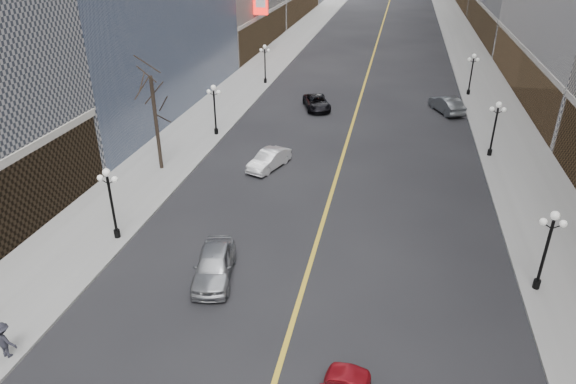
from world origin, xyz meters
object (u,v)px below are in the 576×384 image
at_px(streetlamp_east_1, 548,243).
at_px(streetlamp_east_3, 472,70).
at_px(streetlamp_west_3, 265,60).
at_px(car_nb_near, 214,265).
at_px(streetlamp_west_1, 111,197).
at_px(car_nb_mid, 269,160).
at_px(car_nb_far, 317,103).
at_px(streetlamp_east_2, 495,123).
at_px(streetlamp_west_2, 214,105).
at_px(car_sb_far, 447,105).

relative_size(streetlamp_east_1, streetlamp_east_3, 1.00).
relative_size(streetlamp_east_1, streetlamp_west_3, 1.00).
bearing_deg(car_nb_near, streetlamp_east_1, -2.79).
height_order(streetlamp_east_1, streetlamp_west_1, same).
bearing_deg(car_nb_mid, streetlamp_west_1, -98.90).
bearing_deg(streetlamp_east_3, car_nb_far, -152.08).
xyz_separation_m(streetlamp_east_2, streetlamp_west_3, (-23.60, 18.00, 0.00)).
xyz_separation_m(streetlamp_east_1, streetlamp_west_2, (-23.60, 18.00, 0.00)).
distance_m(car_nb_mid, car_nb_far, 15.60).
bearing_deg(streetlamp_east_1, streetlamp_east_2, 90.00).
distance_m(streetlamp_east_2, car_nb_mid, 18.32).
distance_m(streetlamp_east_3, streetlamp_west_2, 29.68).
relative_size(car_nb_near, car_nb_mid, 1.12).
relative_size(streetlamp_west_1, car_sb_far, 0.91).
bearing_deg(streetlamp_west_2, car_sb_far, 28.39).
xyz_separation_m(streetlamp_east_3, car_nb_near, (-16.59, -38.43, -2.07)).
xyz_separation_m(streetlamp_east_1, car_nb_far, (-15.93, 27.56, -2.21)).
bearing_deg(car_nb_near, car_sb_far, 55.36).
bearing_deg(streetlamp_east_1, streetlamp_east_3, 90.00).
bearing_deg(streetlamp_west_3, car_nb_far, -47.73).
distance_m(streetlamp_east_1, car_nb_mid, 21.07).
bearing_deg(streetlamp_west_1, car_nb_far, 74.44).
bearing_deg(car_nb_near, streetlamp_west_1, 149.80).
height_order(car_nb_near, car_nb_mid, car_nb_near).
bearing_deg(streetlamp_east_3, streetlamp_east_1, -90.00).
bearing_deg(streetlamp_west_1, streetlamp_east_3, 56.75).
relative_size(streetlamp_west_3, car_nb_near, 0.92).
bearing_deg(car_sb_far, car_nb_near, 42.53).
distance_m(streetlamp_west_1, car_nb_mid, 13.79).
relative_size(streetlamp_east_2, streetlamp_west_1, 1.00).
bearing_deg(car_nb_mid, car_nb_far, 104.65).
relative_size(streetlamp_west_1, streetlamp_west_2, 1.00).
bearing_deg(car_nb_far, streetlamp_west_1, -125.26).
bearing_deg(car_sb_far, streetlamp_west_2, 4.45).
bearing_deg(streetlamp_west_3, car_nb_mid, -75.01).
bearing_deg(car_nb_near, streetlamp_west_3, 89.23).
bearing_deg(car_nb_far, car_nb_mid, -114.30).
relative_size(streetlamp_west_2, streetlamp_west_3, 1.00).
relative_size(streetlamp_east_3, streetlamp_west_1, 1.00).
distance_m(streetlamp_east_3, car_sb_far, 7.61).
bearing_deg(streetlamp_east_2, streetlamp_west_1, -142.67).
bearing_deg(car_sb_far, car_nb_mid, 26.22).
height_order(streetlamp_east_3, car_sb_far, streetlamp_east_3).
distance_m(streetlamp_east_3, car_nb_near, 41.91).
relative_size(streetlamp_west_2, car_nb_mid, 1.04).
height_order(streetlamp_west_1, car_sb_far, streetlamp_west_1).
height_order(streetlamp_west_3, car_sb_far, streetlamp_west_3).
bearing_deg(car_nb_far, streetlamp_west_2, -148.46).
relative_size(streetlamp_east_3, car_nb_near, 0.92).
relative_size(car_nb_near, car_nb_far, 0.98).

